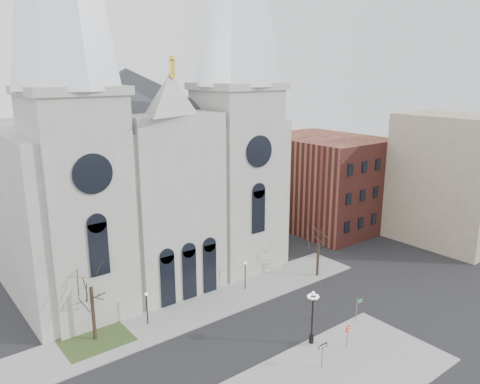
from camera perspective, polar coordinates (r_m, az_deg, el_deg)
ground at (r=42.32m, az=4.26°, el=-19.48°), size 160.00×160.00×0.00m
sidewalk_near at (r=41.34m, az=12.56°, el=-20.63°), size 18.00×10.00×0.14m
sidewalk_far at (r=49.73m, az=-4.56°, el=-13.83°), size 40.00×6.00×0.14m
grass_patch at (r=46.26m, az=-17.21°, el=-16.80°), size 6.00×5.00×0.18m
cathedral at (r=54.36m, az=-12.00°, el=8.75°), size 33.00×26.66×54.00m
bg_building_brick at (r=73.90m, az=10.08°, el=1.26°), size 14.00×18.00×14.00m
bg_building_tan at (r=71.11m, az=24.18°, el=1.33°), size 10.00×14.00×18.00m
tree_left at (r=43.73m, az=-17.75°, el=-10.61°), size 3.20×3.20×7.50m
tree_right at (r=55.56m, az=9.57°, el=-5.89°), size 3.20×3.20×6.00m
ped_lamp_left at (r=46.44m, az=-11.30°, el=-13.10°), size 0.32×0.32×3.26m
ped_lamp_right at (r=52.27m, az=0.63°, el=-9.55°), size 0.32×0.32×3.26m
stop_sign at (r=43.36m, az=12.97°, el=-16.18°), size 0.77×0.31×2.26m
globe_lamp at (r=42.72m, az=8.84°, el=-14.12°), size 1.24×1.24×5.01m
one_way_sign at (r=40.53m, az=10.01°, el=-18.54°), size 1.00×0.10×2.28m
street_name_sign at (r=47.81m, az=14.10°, el=-13.54°), size 0.74×0.15×2.32m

